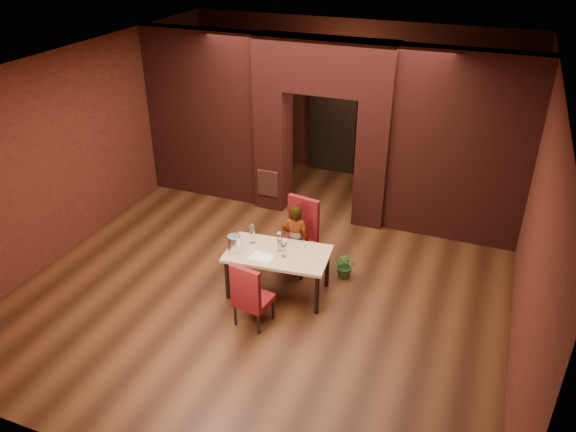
% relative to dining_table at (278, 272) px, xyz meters
% --- Properties ---
extents(floor, '(8.00, 8.00, 0.00)m').
position_rel_dining_table_xyz_m(floor, '(-0.23, 0.66, -0.35)').
color(floor, '#4D2713').
rests_on(floor, ground).
extents(ceiling, '(7.00, 8.00, 0.04)m').
position_rel_dining_table_xyz_m(ceiling, '(-0.23, 0.66, 2.85)').
color(ceiling, silver).
rests_on(ceiling, ground).
extents(wall_back, '(7.00, 0.04, 3.20)m').
position_rel_dining_table_xyz_m(wall_back, '(-0.23, 4.66, 1.25)').
color(wall_back, maroon).
rests_on(wall_back, ground).
extents(wall_front, '(7.00, 0.04, 3.20)m').
position_rel_dining_table_xyz_m(wall_front, '(-0.23, -3.34, 1.25)').
color(wall_front, maroon).
rests_on(wall_front, ground).
extents(wall_left, '(0.04, 8.00, 3.20)m').
position_rel_dining_table_xyz_m(wall_left, '(-3.73, 0.66, 1.25)').
color(wall_left, maroon).
rests_on(wall_left, ground).
extents(wall_right, '(0.04, 8.00, 3.20)m').
position_rel_dining_table_xyz_m(wall_right, '(3.27, 0.66, 1.25)').
color(wall_right, maroon).
rests_on(wall_right, ground).
extents(pillar_left, '(0.55, 0.55, 2.30)m').
position_rel_dining_table_xyz_m(pillar_left, '(-1.18, 2.66, 0.80)').
color(pillar_left, maroon).
rests_on(pillar_left, ground).
extents(pillar_right, '(0.55, 0.55, 2.30)m').
position_rel_dining_table_xyz_m(pillar_right, '(0.72, 2.66, 0.80)').
color(pillar_right, maroon).
rests_on(pillar_right, ground).
extents(lintel, '(2.45, 0.55, 0.90)m').
position_rel_dining_table_xyz_m(lintel, '(-0.23, 2.66, 2.40)').
color(lintel, maroon).
rests_on(lintel, ground).
extents(wing_wall_left, '(2.28, 0.35, 3.20)m').
position_rel_dining_table_xyz_m(wing_wall_left, '(-2.59, 2.66, 1.25)').
color(wing_wall_left, maroon).
rests_on(wing_wall_left, ground).
extents(wing_wall_right, '(2.28, 0.35, 3.20)m').
position_rel_dining_table_xyz_m(wing_wall_right, '(2.14, 2.66, 1.25)').
color(wing_wall_right, maroon).
rests_on(wing_wall_right, ground).
extents(vent_panel, '(0.40, 0.03, 0.50)m').
position_rel_dining_table_xyz_m(vent_panel, '(-1.18, 2.37, 0.20)').
color(vent_panel, '#9A452C').
rests_on(vent_panel, ground).
extents(rear_door, '(0.90, 0.08, 2.10)m').
position_rel_dining_table_xyz_m(rear_door, '(-0.63, 4.60, 0.70)').
color(rear_door, black).
rests_on(rear_door, ground).
extents(rear_door_frame, '(1.02, 0.04, 2.22)m').
position_rel_dining_table_xyz_m(rear_door_frame, '(-0.63, 4.56, 0.70)').
color(rear_door_frame, black).
rests_on(rear_door_frame, ground).
extents(dining_table, '(1.55, 0.98, 0.69)m').
position_rel_dining_table_xyz_m(dining_table, '(0.00, 0.00, 0.00)').
color(dining_table, tan).
rests_on(dining_table, ground).
extents(chair_far, '(0.61, 0.61, 1.16)m').
position_rel_dining_table_xyz_m(chair_far, '(0.02, 0.69, 0.23)').
color(chair_far, maroon).
rests_on(chair_far, ground).
extents(chair_near, '(0.51, 0.51, 0.98)m').
position_rel_dining_table_xyz_m(chair_near, '(-0.04, -0.76, 0.15)').
color(chair_near, maroon).
rests_on(chair_near, ground).
extents(person_seated, '(0.45, 0.32, 1.18)m').
position_rel_dining_table_xyz_m(person_seated, '(0.05, 0.58, 0.25)').
color(person_seated, white).
rests_on(person_seated, ground).
extents(wine_glass_a, '(0.09, 0.09, 0.22)m').
position_rel_dining_table_xyz_m(wine_glass_a, '(-0.05, 0.17, 0.46)').
color(wine_glass_a, white).
rests_on(wine_glass_a, dining_table).
extents(wine_glass_b, '(0.08, 0.08, 0.20)m').
position_rel_dining_table_xyz_m(wine_glass_b, '(0.01, 0.05, 0.45)').
color(wine_glass_b, white).
rests_on(wine_glass_b, dining_table).
extents(wine_glass_c, '(0.09, 0.09, 0.22)m').
position_rel_dining_table_xyz_m(wine_glass_c, '(0.12, -0.06, 0.45)').
color(wine_glass_c, white).
rests_on(wine_glass_c, dining_table).
extents(tasting_sheet, '(0.34, 0.26, 0.00)m').
position_rel_dining_table_xyz_m(tasting_sheet, '(-0.17, -0.20, 0.35)').
color(tasting_sheet, white).
rests_on(tasting_sheet, dining_table).
extents(wine_bucket, '(0.20, 0.20, 0.24)m').
position_rel_dining_table_xyz_m(wine_bucket, '(-0.60, -0.18, 0.47)').
color(wine_bucket, silver).
rests_on(wine_bucket, dining_table).
extents(water_bottle, '(0.07, 0.07, 0.31)m').
position_rel_dining_table_xyz_m(water_bottle, '(-0.45, 0.12, 0.50)').
color(water_bottle, white).
rests_on(water_bottle, dining_table).
extents(potted_plant, '(0.41, 0.37, 0.41)m').
position_rel_dining_table_xyz_m(potted_plant, '(0.82, 0.75, -0.14)').
color(potted_plant, '#2D5E20').
rests_on(potted_plant, ground).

